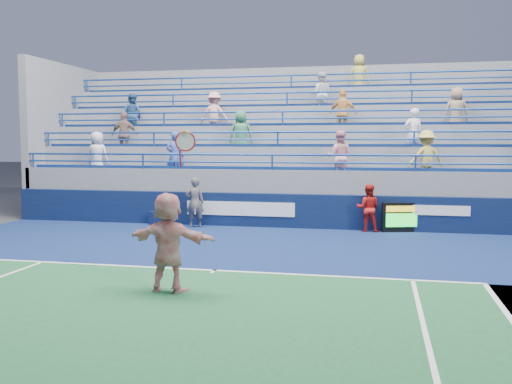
% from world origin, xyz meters
% --- Properties ---
extents(ground, '(120.00, 120.00, 0.00)m').
position_xyz_m(ground, '(0.00, 0.00, 0.00)').
color(ground, '#333538').
extents(sponsor_wall, '(18.00, 0.32, 1.10)m').
position_xyz_m(sponsor_wall, '(0.00, 6.50, 0.55)').
color(sponsor_wall, '#0A1537').
rests_on(sponsor_wall, ground).
extents(bleacher_stand, '(18.00, 5.62, 6.13)m').
position_xyz_m(bleacher_stand, '(-0.00, 10.27, 1.54)').
color(bleacher_stand, slate).
rests_on(bleacher_stand, ground).
extents(serve_speed_board, '(1.31, 0.50, 0.92)m').
position_xyz_m(serve_speed_board, '(4.16, 6.32, 0.46)').
color(serve_speed_board, black).
rests_on(serve_speed_board, ground).
extents(judge_chair, '(0.52, 0.52, 0.80)m').
position_xyz_m(judge_chair, '(-3.82, 6.30, 0.26)').
color(judge_chair, '#0D153F').
rests_on(judge_chair, ground).
extents(tennis_player, '(1.77, 0.77, 2.97)m').
position_xyz_m(tennis_player, '(-0.35, -1.78, 0.93)').
color(tennis_player, white).
rests_on(tennis_player, ground).
extents(line_judge, '(0.69, 0.57, 1.64)m').
position_xyz_m(line_judge, '(-2.41, 5.95, 0.82)').
color(line_judge, '#161C3D').
rests_on(line_judge, ground).
extents(ball_girl, '(0.72, 0.57, 1.47)m').
position_xyz_m(ball_girl, '(3.09, 6.22, 0.73)').
color(ball_girl, red).
rests_on(ball_girl, ground).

